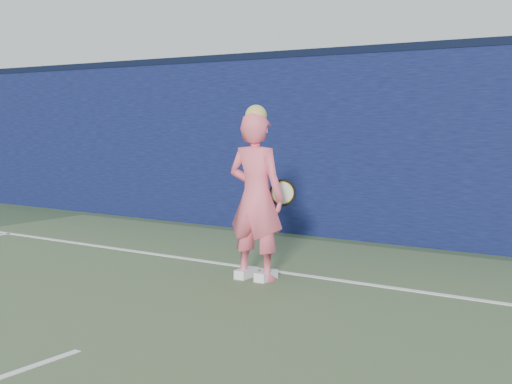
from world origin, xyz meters
The scene contains 4 objects.
backstop_wall centered at (0.00, 6.50, 1.25)m, with size 24.00×0.40×2.50m, color black.
wall_cap centered at (0.00, 6.50, 2.55)m, with size 24.00×0.42×0.10m, color black.
player centered at (-0.26, 3.60, 0.86)m, with size 0.63×0.43×1.78m.
racket centered at (-0.28, 4.09, 0.84)m, with size 0.52×0.27×0.30m.
Camera 1 is at (3.78, -2.31, 1.63)m, focal length 50.00 mm.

